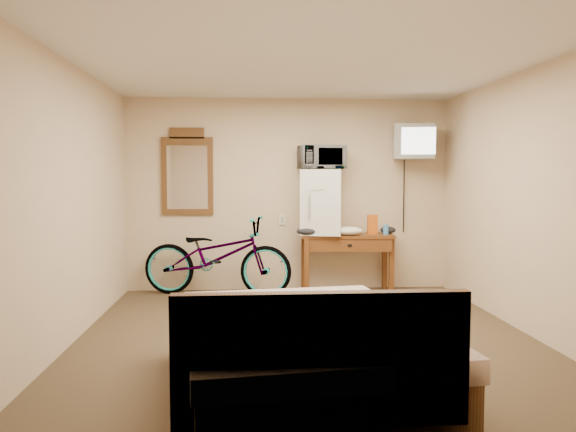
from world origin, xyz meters
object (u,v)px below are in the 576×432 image
at_px(desk, 347,245).
at_px(wall_mirror, 187,173).
at_px(bicycle, 217,256).
at_px(microwave, 322,157).
at_px(blue_cup, 386,230).
at_px(crt_television, 413,142).
at_px(bed, 304,354).
at_px(mini_fridge, 321,202).

bearing_deg(desk, wall_mirror, 172.53).
bearing_deg(bicycle, microwave, -73.25).
distance_m(blue_cup, crt_television, 1.17).
xyz_separation_m(desk, bed, (-0.90, -3.38, -0.32)).
height_order(microwave, wall_mirror, wall_mirror).
relative_size(desk, mini_fridge, 1.46).
bearing_deg(crt_television, desk, -178.88).
xyz_separation_m(microwave, bicycle, (-1.33, -0.10, -1.24)).
bearing_deg(mini_fridge, crt_television, -1.26).
bearing_deg(bed, blue_cup, 67.48).
height_order(blue_cup, wall_mirror, wall_mirror).
height_order(desk, blue_cup, blue_cup).
bearing_deg(microwave, wall_mirror, 161.49).
height_order(microwave, crt_television, crt_television).
bearing_deg(blue_cup, mini_fridge, 175.45).
bearing_deg(bed, bicycle, 102.86).
distance_m(desk, crt_television, 1.57).
height_order(mini_fridge, blue_cup, mini_fridge).
relative_size(crt_television, wall_mirror, 0.57).
height_order(mini_fridge, bicycle, mini_fridge).
xyz_separation_m(mini_fridge, bed, (-0.57, -3.42, -0.87)).
xyz_separation_m(microwave, bed, (-0.57, -3.42, -1.44)).
distance_m(microwave, blue_cup, 1.24).
height_order(bicycle, bed, bicycle).
xyz_separation_m(microwave, blue_cup, (0.82, -0.07, -0.92)).
height_order(mini_fridge, wall_mirror, wall_mirror).
relative_size(crt_television, bicycle, 0.34).
height_order(desk, microwave, microwave).
height_order(mini_fridge, crt_television, crt_television).
bearing_deg(mini_fridge, wall_mirror, 172.50).
height_order(microwave, bed, microwave).
distance_m(mini_fridge, crt_television, 1.40).
relative_size(desk, blue_cup, 9.80).
height_order(blue_cup, bicycle, bicycle).
xyz_separation_m(crt_television, bicycle, (-2.50, -0.07, -1.43)).
height_order(wall_mirror, bicycle, wall_mirror).
relative_size(blue_cup, wall_mirror, 0.11).
bearing_deg(mini_fridge, desk, -7.33).
xyz_separation_m(blue_cup, bicycle, (-2.15, -0.03, -0.32)).
height_order(crt_television, bicycle, crt_television).
xyz_separation_m(mini_fridge, microwave, (0.00, 0.00, 0.57)).
relative_size(mini_fridge, wall_mirror, 0.74).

